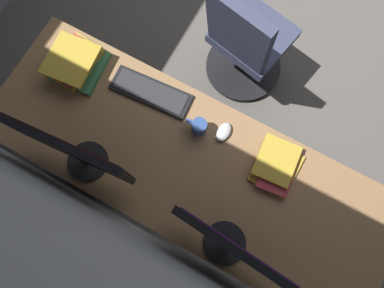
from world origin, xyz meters
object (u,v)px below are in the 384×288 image
drawer_pedestal (125,144)px  office_chair (246,44)px  monitor_primary (231,247)px  keyboard_main (151,92)px  mouse_main (224,132)px  monitor_secondary (71,151)px  coffee_mug (199,127)px  book_stack_near (75,63)px  book_stack_far (277,166)px

drawer_pedestal → office_chair: bearing=-111.6°
monitor_primary → keyboard_main: bearing=-35.4°
mouse_main → keyboard_main: bearing=-1.5°
monitor_secondary → coffee_mug: monitor_secondary is taller
book_stack_near → office_chair: office_chair is taller
book_stack_far → coffee_mug: 0.42m
monitor_primary → keyboard_main: size_ratio=1.20×
drawer_pedestal → coffee_mug: bearing=-152.7°
mouse_main → office_chair: bearing=-76.8°
book_stack_near → book_stack_far: (-1.14, -0.02, -0.02)m
monitor_primary → keyboard_main: (0.67, -0.48, -0.25)m
keyboard_main → book_stack_near: size_ratio=1.48×
drawer_pedestal → book_stack_far: (-0.82, -0.22, 0.41)m
monitor_primary → keyboard_main: monitor_primary is taller
mouse_main → office_chair: (0.15, -0.66, -0.29)m
monitor_secondary → book_stack_far: size_ratio=2.06×
monitor_primary → office_chair: bearing=-70.3°
monitor_secondary → office_chair: monitor_secondary is taller
book_stack_far → coffee_mug: bearing=1.9°
book_stack_near → book_stack_far: size_ratio=1.08×
mouse_main → book_stack_far: bearing=174.3°
monitor_secondary → office_chair: 1.27m
mouse_main → book_stack_near: bearing=3.4°
mouse_main → book_stack_far: 0.31m
book_stack_near → office_chair: bearing=-133.9°
drawer_pedestal → office_chair: 0.98m
drawer_pedestal → mouse_main: (-0.51, -0.25, 0.40)m
keyboard_main → office_chair: size_ratio=0.44×
book_stack_near → coffee_mug: bearing=-179.6°
keyboard_main → book_stack_far: size_ratio=1.59×
monitor_secondary → office_chair: (-0.36, -1.10, -0.52)m
book_stack_far → drawer_pedestal: bearing=14.9°
keyboard_main → office_chair: 0.76m
monitor_primary → coffee_mug: 0.60m
monitor_secondary → mouse_main: size_ratio=5.34×
drawer_pedestal → office_chair: (-0.36, -0.91, 0.11)m
book_stack_near → book_stack_far: 1.14m
book_stack_near → monitor_secondary: bearing=128.8°
office_chair → drawer_pedestal: bearing=68.4°
monitor_secondary → coffee_mug: bearing=-134.7°
monitor_primary → monitor_secondary: monitor_primary is taller
drawer_pedestal → office_chair: office_chair is taller
keyboard_main → coffee_mug: coffee_mug is taller
drawer_pedestal → book_stack_far: book_stack_far is taller
drawer_pedestal → monitor_secondary: 0.66m
drawer_pedestal → office_chair: size_ratio=0.72×
monitor_primary → book_stack_near: 1.18m
drawer_pedestal → keyboard_main: (-0.09, -0.26, 0.39)m
monitor_primary → mouse_main: bearing=-62.0°
book_stack_near → book_stack_far: bearing=-179.0°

